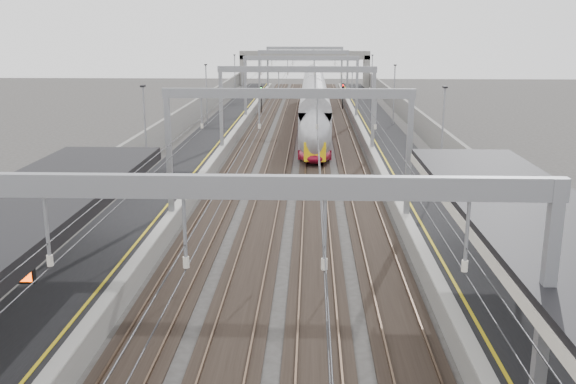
{
  "coord_description": "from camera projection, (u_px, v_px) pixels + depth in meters",
  "views": [
    {
      "loc": [
        1.19,
        -11.01,
        10.57
      ],
      "look_at": [
        0.0,
        21.73,
        2.2
      ],
      "focal_mm": 40.0,
      "sensor_mm": 36.0,
      "label": 1
    }
  ],
  "objects": [
    {
      "name": "signal_red_near",
      "position": [
        328.0,
        99.0,
        76.4
      ],
      "size": [
        0.32,
        0.32,
        3.48
      ],
      "color": "black",
      "rests_on": "ground"
    },
    {
      "name": "wall_left",
      "position": [
        172.0,
        133.0,
        56.89
      ],
      "size": [
        0.3,
        120.0,
        3.2
      ],
      "primitive_type": "cube",
      "color": "gray",
      "rests_on": "ground"
    },
    {
      "name": "platform_right",
      "position": [
        388.0,
        146.0,
        56.49
      ],
      "size": [
        4.0,
        120.0,
        1.0
      ],
      "primitive_type": "cube",
      "color": "black",
      "rests_on": "ground"
    },
    {
      "name": "overhead_line",
      "position": [
        299.0,
        76.0,
        61.77
      ],
      "size": [
        13.0,
        140.0,
        6.6
      ],
      "color": "gray",
      "rests_on": "platform_left"
    },
    {
      "name": "wall_right",
      "position": [
        425.0,
        134.0,
        56.1
      ],
      "size": [
        0.3,
        120.0,
        3.2
      ],
      "primitive_type": "cube",
      "color": "gray",
      "rests_on": "ground"
    },
    {
      "name": "signal_red_far",
      "position": [
        343.0,
        91.0,
        85.71
      ],
      "size": [
        0.32,
        0.32,
        3.48
      ],
      "color": "black",
      "rests_on": "ground"
    },
    {
      "name": "signal_green",
      "position": [
        261.0,
        95.0,
        81.57
      ],
      "size": [
        0.32,
        0.32,
        3.48
      ],
      "color": "black",
      "rests_on": "ground"
    },
    {
      "name": "overbridge",
      "position": [
        305.0,
        60.0,
        108.83
      ],
      "size": [
        22.0,
        2.2,
        6.9
      ],
      "color": "gray",
      "rests_on": "ground"
    },
    {
      "name": "train",
      "position": [
        314.0,
        106.0,
        71.65
      ],
      "size": [
        2.72,
        49.62,
        4.31
      ],
      "color": "maroon",
      "rests_on": "ground"
    },
    {
      "name": "tracks",
      "position": [
        297.0,
        151.0,
        56.88
      ],
      "size": [
        11.4,
        140.0,
        0.2
      ],
      "color": "black",
      "rests_on": "ground"
    },
    {
      "name": "platform_left",
      "position": [
        208.0,
        145.0,
        57.05
      ],
      "size": [
        4.0,
        120.0,
        1.0
      ],
      "primitive_type": "cube",
      "color": "black",
      "rests_on": "ground"
    }
  ]
}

